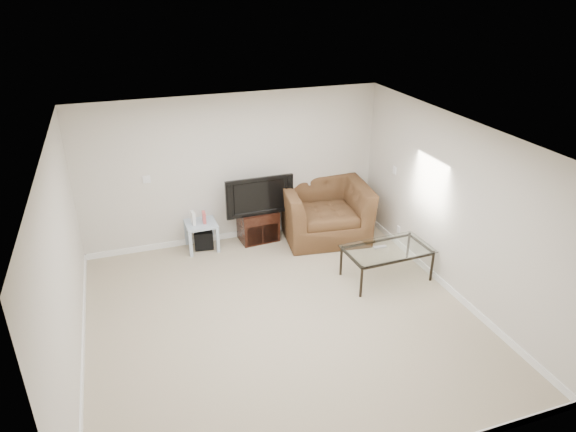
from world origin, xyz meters
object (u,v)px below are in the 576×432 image
object	(u,v)px
television	(258,194)
coffee_table	(386,263)
side_table	(202,235)
tv_stand	(258,225)
subwoofer	(203,238)
recliner	(325,202)

from	to	relation	value
television	coffee_table	world-z (taller)	television
television	side_table	world-z (taller)	television
tv_stand	television	size ratio (longest dim) A/B	0.60
subwoofer	coffee_table	bearing A→B (deg)	-37.25
tv_stand	recliner	size ratio (longest dim) A/B	0.44
subwoofer	coffee_table	size ratio (longest dim) A/B	0.24
television	side_table	xyz separation A→B (m)	(-0.98, 0.03, -0.62)
recliner	coffee_table	world-z (taller)	recliner
television	coffee_table	size ratio (longest dim) A/B	0.84
tv_stand	subwoofer	world-z (taller)	tv_stand
subwoofer	coffee_table	xyz separation A→B (m)	(2.42, -1.84, 0.08)
television	coffee_table	xyz separation A→B (m)	(1.47, -1.79, -0.61)
coffee_table	television	bearing A→B (deg)	129.35
tv_stand	television	world-z (taller)	television
tv_stand	coffee_table	world-z (taller)	tv_stand
side_table	coffee_table	bearing A→B (deg)	-36.61
television	side_table	bearing A→B (deg)	177.83
tv_stand	coffee_table	size ratio (longest dim) A/B	0.50
side_table	television	bearing A→B (deg)	-1.55
television	subwoofer	size ratio (longest dim) A/B	3.51
subwoofer	recliner	xyz separation A→B (m)	(2.07, -0.25, 0.47)
subwoofer	coffee_table	distance (m)	3.04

